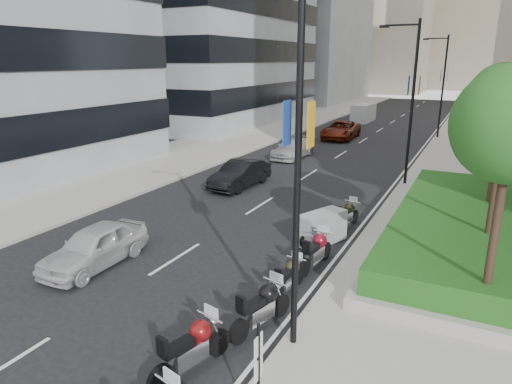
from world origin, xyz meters
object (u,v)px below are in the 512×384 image
Objects in this scene: motorcycle_3 at (289,277)px; motorcycle_6 at (347,215)px; parking_sign at (258,374)px; delivery_van at (363,114)px; lamp_post_0 at (292,148)px; motorcycle_4 at (316,250)px; motorcycle_5 at (322,228)px; car_b at (240,174)px; lamp_post_1 at (410,95)px; motorcycle_1 at (193,347)px; car_d at (341,130)px; lamp_post_2 at (442,82)px; car_a at (95,246)px; motorcycle_2 at (262,307)px; car_c at (293,148)px.

motorcycle_6 reaches higher than motorcycle_3.
delivery_van is (-9.46, 46.61, -0.53)m from parking_sign.
lamp_post_0 is at bearing 102.33° from parking_sign.
motorcycle_5 reaches higher than motorcycle_4.
motorcycle_6 is 8.04m from car_b.
lamp_post_1 is 10.23m from car_b.
motorcycle_3 is at bearing -177.37° from motorcycle_4.
car_d is at bearing 24.90° from motorcycle_1.
lamp_post_2 is 1.99× the size of car_b.
delivery_van is at bearing 23.28° from motorcycle_1.
car_a is at bearing 150.99° from motorcycle_6.
lamp_post_0 reaches higher than car_b.
parking_sign is at bearing -88.12° from lamp_post_1.
motorcycle_2 is at bearing -78.40° from delivery_van.
car_b is at bearing -109.95° from lamp_post_2.
car_c is at bearing -96.13° from car_d.
lamp_post_2 is at bearing 20.49° from motorcycle_5.
car_c is at bearing 91.15° from car_a.
delivery_van reaches higher than motorcycle_6.
motorcycle_3 is 0.48× the size of car_a.
motorcycle_5 is at bearing 39.50° from car_a.
lamp_post_0 is 9.02m from car_a.
car_c is (-9.17, 24.41, -0.77)m from parking_sign.
delivery_van is at bearing 16.07° from motorcycle_3.
motorcycle_3 is at bearing -78.44° from car_d.
lamp_post_1 is at bearing 91.88° from parking_sign.
lamp_post_2 reaches higher than motorcycle_3.
car_d reaches higher than car_c.
parking_sign is 17.90m from car_b.
motorcycle_5 is 2.18m from motorcycle_6.
lamp_post_0 reaches higher than motorcycle_4.
car_d reaches higher than motorcycle_3.
car_b is 0.95× the size of delivery_van.
motorcycle_4 is at bearing 24.69° from car_a.
lamp_post_1 reaches higher than motorcycle_5.
delivery_van is (-1.00, 42.30, 0.21)m from car_a.
motorcycle_6 is at bearing 15.07° from motorcycle_2.
motorcycle_3 is 6.39m from motorcycle_6.
motorcycle_4 is at bearing -77.13° from car_d.
parking_sign is at bearing -77.28° from delivery_van.
car_d is (-6.87, 30.70, 0.16)m from motorcycle_2.
car_b is at bearing 119.47° from parking_sign.
car_a is at bearing 170.48° from lamp_post_0.
lamp_post_1 is 18.00m from lamp_post_2.
lamp_post_2 is (0.00, 35.00, 0.00)m from lamp_post_0.
delivery_van is (-0.29, 22.20, 0.24)m from car_c.
car_a is 0.74× the size of car_d.
car_c is (-8.51, 21.41, -4.37)m from lamp_post_0.
lamp_post_2 is at bearing 90.99° from parking_sign.
lamp_post_0 is at bearing -24.84° from motorcycle_1.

